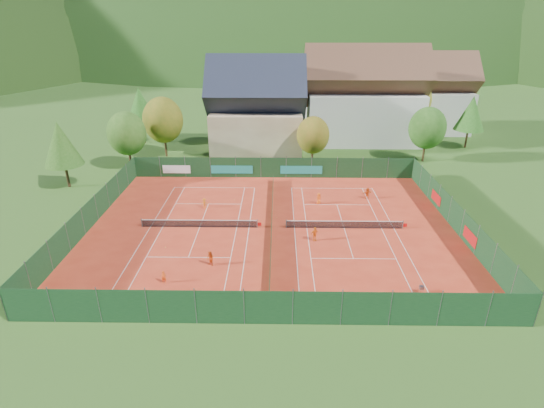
{
  "coord_description": "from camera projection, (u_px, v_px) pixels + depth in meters",
  "views": [
    {
      "loc": [
        0.66,
        -41.75,
        21.43
      ],
      "look_at": [
        0.0,
        2.0,
        2.0
      ],
      "focal_mm": 28.0,
      "sensor_mm": 36.0,
      "label": 1
    }
  ],
  "objects": [
    {
      "name": "clay_pad",
      "position": [
        272.0,
        228.0,
        46.86
      ],
      "size": [
        40.0,
        32.0,
        0.01
      ],
      "primitive_type": "cube",
      "color": "red",
      "rests_on": "ground"
    },
    {
      "name": "fence_east",
      "position": [
        456.0,
        217.0,
        46.03
      ],
      "size": [
        0.09,
        32.0,
        3.0
      ],
      "color": "#133418",
      "rests_on": "ground"
    },
    {
      "name": "player_right_far_b",
      "position": [
        367.0,
        193.0,
        54.1
      ],
      "size": [
        1.43,
        0.81,
        1.46
      ],
      "primitive_type": "imported",
      "rotation": [
        0.0,
        0.0,
        3.44
      ],
      "color": "#DC4C13",
      "rests_on": "ground"
    },
    {
      "name": "fence_north",
      "position": [
        270.0,
        168.0,
        60.89
      ],
      "size": [
        40.0,
        0.1,
        3.0
      ],
      "color": "#133519",
      "rests_on": "ground"
    },
    {
      "name": "loose_ball_2",
      "position": [
        277.0,
        217.0,
        49.2
      ],
      "size": [
        0.07,
        0.07,
        0.07
      ],
      "primitive_type": "sphere",
      "color": "#CCD833",
      "rests_on": "ground"
    },
    {
      "name": "player_left_near",
      "position": [
        164.0,
        277.0,
        36.96
      ],
      "size": [
        0.47,
        0.35,
        1.19
      ],
      "primitive_type": "imported",
      "rotation": [
        0.0,
        0.0,
        0.17
      ],
      "color": "#ED5215",
      "rests_on": "ground"
    },
    {
      "name": "fence_south",
      "position": [
        268.0,
        308.0,
        31.63
      ],
      "size": [
        40.0,
        0.04,
        3.0
      ],
      "color": "#14371A",
      "rests_on": "ground"
    },
    {
      "name": "loose_ball_0",
      "position": [
        165.0,
        247.0,
        42.87
      ],
      "size": [
        0.07,
        0.07,
        0.07
      ],
      "primitive_type": "sphere",
      "color": "#CCD833",
      "rests_on": "ground"
    },
    {
      "name": "player_right_far_a",
      "position": [
        319.0,
        198.0,
        52.6
      ],
      "size": [
        0.84,
        0.76,
        1.45
      ],
      "primitive_type": "imported",
      "rotation": [
        0.0,
        0.0,
        3.7
      ],
      "color": "#FE5F16",
      "rests_on": "ground"
    },
    {
      "name": "tree_east_mid",
      "position": [
        471.0,
        113.0,
        73.17
      ],
      "size": [
        5.04,
        5.04,
        9.0
      ],
      "color": "#4A321A",
      "rests_on": "ground"
    },
    {
      "name": "player_left_mid",
      "position": [
        210.0,
        259.0,
        39.48
      ],
      "size": [
        0.92,
        0.9,
        1.5
      ],
      "primitive_type": "imported",
      "rotation": [
        0.0,
        0.0,
        -0.69
      ],
      "color": "#CF4512",
      "rests_on": "ground"
    },
    {
      "name": "tennis_net_right",
      "position": [
        346.0,
        224.0,
        46.54
      ],
      "size": [
        13.3,
        0.1,
        1.02
      ],
      "color": "#59595B",
      "rests_on": "ground"
    },
    {
      "name": "tree_west_front",
      "position": [
        127.0,
        133.0,
        63.25
      ],
      "size": [
        5.72,
        5.72,
        8.69
      ],
      "color": "#482A19",
      "rests_on": "ground"
    },
    {
      "name": "tree_center",
      "position": [
        313.0,
        135.0,
        64.97
      ],
      "size": [
        5.01,
        5.01,
        7.6
      ],
      "color": "#4D331B",
      "rests_on": "ground"
    },
    {
      "name": "hotel_block_a",
      "position": [
        363.0,
        101.0,
        76.54
      ],
      "size": [
        21.6,
        11.0,
        17.25
      ],
      "color": "silver",
      "rests_on": "ground"
    },
    {
      "name": "court_markings_right",
      "position": [
        344.0,
        228.0,
        46.74
      ],
      "size": [
        11.03,
        23.83,
        0.0
      ],
      "color": "white",
      "rests_on": "ground"
    },
    {
      "name": "ground",
      "position": [
        272.0,
        228.0,
        46.87
      ],
      "size": [
        600.0,
        600.0,
        0.0
      ],
      "primitive_type": "plane",
      "color": "#295119",
      "rests_on": "ground"
    },
    {
      "name": "tree_west_mid",
      "position": [
        163.0,
        120.0,
        68.4
      ],
      "size": [
        6.44,
        6.44,
        9.78
      ],
      "color": "#432C18",
      "rests_on": "ground"
    },
    {
      "name": "player_left_far",
      "position": [
        204.0,
        203.0,
        51.44
      ],
      "size": [
        0.87,
        0.54,
        1.29
      ],
      "primitive_type": "imported",
      "rotation": [
        0.0,
        0.0,
        3.22
      ],
      "color": "orange",
      "rests_on": "ground"
    },
    {
      "name": "loose_ball_3",
      "position": [
        234.0,
        200.0,
        53.9
      ],
      "size": [
        0.07,
        0.07,
        0.07
      ],
      "primitive_type": "sphere",
      "color": "#CCD833",
      "rests_on": "ground"
    },
    {
      "name": "mountain_backdrop",
      "position": [
        321.0,
        119.0,
        275.91
      ],
      "size": [
        820.0,
        530.0,
        242.0
      ],
      "color": "black",
      "rests_on": "ground"
    },
    {
      "name": "fence_west",
      "position": [
        90.0,
        214.0,
        46.53
      ],
      "size": [
        0.04,
        32.0,
        3.0
      ],
      "color": "#163D1E",
      "rests_on": "ground"
    },
    {
      "name": "loose_ball_4",
      "position": [
        352.0,
        253.0,
        41.81
      ],
      "size": [
        0.07,
        0.07,
        0.07
      ],
      "primitive_type": "sphere",
      "color": "#CCD833",
      "rests_on": "ground"
    },
    {
      "name": "tree_east_front",
      "position": [
        427.0,
        128.0,
        66.27
      ],
      "size": [
        5.72,
        5.72,
        8.69
      ],
      "color": "#433017",
      "rests_on": "ground"
    },
    {
      "name": "tree_east_back",
      "position": [
        412.0,
        101.0,
        80.32
      ],
      "size": [
        7.15,
        7.15,
        10.86
      ],
      "color": "#4B311A",
      "rests_on": "ground"
    },
    {
      "name": "court_markings_left",
      "position": [
        200.0,
        227.0,
        46.97
      ],
      "size": [
        11.03,
        23.83,
        0.0
      ],
      "color": "white",
      "rests_on": "ground"
    },
    {
      "name": "tree_west_side",
      "position": [
        61.0,
        144.0,
        55.75
      ],
      "size": [
        5.04,
        5.04,
        9.0
      ],
      "color": "#412A17",
      "rests_on": "ground"
    },
    {
      "name": "ball_hopper",
      "position": [
        422.0,
        288.0,
        35.6
      ],
      "size": [
        0.34,
        0.34,
        0.8
      ],
      "color": "slate",
      "rests_on": "ground"
    },
    {
      "name": "court_divider",
      "position": [
        272.0,
        224.0,
        46.66
      ],
      "size": [
        0.03,
        28.8,
        1.0
      ],
      "color": "#14371D",
      "rests_on": "ground"
    },
    {
      "name": "hotel_block_b",
      "position": [
        426.0,
        98.0,
        83.97
      ],
      "size": [
        17.28,
        10.0,
        15.5
      ],
      "color": "silver",
      "rests_on": "ground"
    },
    {
      "name": "player_right_near",
      "position": [
        315.0,
        234.0,
        43.9
      ],
      "size": [
        0.98,
        0.77,
        1.56
      ],
      "primitive_type": "imported",
      "rotation": [
        0.0,
        0.0,
        0.5
      ],
      "color": "orange",
      "rests_on": "ground"
    },
    {
      "name": "tree_west_back",
      "position": [
        140.0,
        106.0,
        75.53
      ],
      "size": [
        5.6,
        5.6,
        10.0
      ],
      "color": "#4A2F1A",
      "rests_on": "ground"
    },
    {
      "name": "chalet",
      "position": [
        257.0,
        112.0,
        71.63
      ],
      "size": [
        16.2,
        12.0,
        16.0
      ],
      "color": "beige",
      "rests_on": "ground"
    },
    {
      "name": "tennis_net_left",
      "position": [
        201.0,
        223.0,
        46.76
      ],
      "size": [
        13.3,
        0.1,
        1.02
      ],
      "color": "#59595B",
      "rests_on": "ground"
    },
    {
      "name": "loose_ball_1",
      "position": [
        349.0,
        299.0,
        35.02
      ],
      "size": [
        0.07,
        0.07,
        0.07
      ],
      "primitive_type": "sphere",
      "color": "#CCD833",
      "rests_on": "ground"
    }
  ]
}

